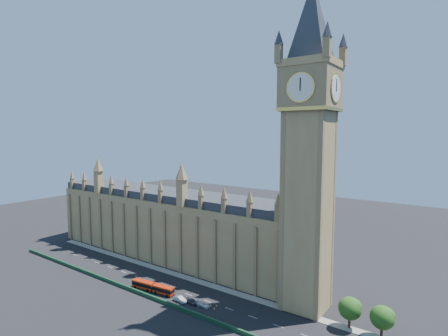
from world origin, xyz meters
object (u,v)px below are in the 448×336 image
Objects in this scene: red_bus at (153,287)px; car_silver at (180,299)px; car_grey at (191,301)px; car_white at (203,305)px.

car_silver is (12.11, -0.01, -0.66)m from red_bus.
car_silver is at bearing 115.25° from car_grey.
car_silver is at bearing 100.10° from car_white.
red_bus is at bearing 101.72° from car_grey.
red_bus is 19.95m from car_white.
red_bus is at bearing 93.32° from car_white.
car_grey is at bearing -67.82° from car_silver.
red_bus is 15.69m from car_grey.
car_white is (4.24, 0.42, -0.17)m from car_grey.
red_bus reaches higher than car_silver.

